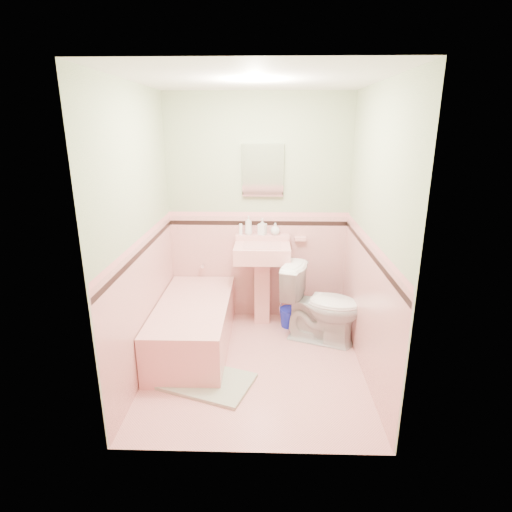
{
  "coord_description": "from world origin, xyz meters",
  "views": [
    {
      "loc": [
        0.11,
        -3.42,
        2.17
      ],
      "look_at": [
        0.0,
        0.25,
        1.0
      ],
      "focal_mm": 29.04,
      "sensor_mm": 36.0,
      "label": 1
    }
  ],
  "objects_px": {
    "bathtub": "(194,326)",
    "toilet": "(322,304)",
    "soap_bottle_left": "(249,225)",
    "shoe": "(188,377)",
    "soap_bottle_right": "(275,229)",
    "bucket": "(289,317)",
    "soap_bottle_mid": "(262,227)",
    "medicine_cabinet": "(263,170)",
    "sink": "(262,285)"
  },
  "relations": [
    {
      "from": "sink",
      "to": "soap_bottle_left",
      "type": "xyz_separation_m",
      "value": [
        -0.16,
        0.18,
        0.64
      ]
    },
    {
      "from": "soap_bottle_right",
      "to": "bucket",
      "type": "bearing_deg",
      "value": -55.37
    },
    {
      "from": "bucket",
      "to": "soap_bottle_right",
      "type": "bearing_deg",
      "value": 124.63
    },
    {
      "from": "soap_bottle_mid",
      "to": "toilet",
      "type": "bearing_deg",
      "value": -40.93
    },
    {
      "from": "sink",
      "to": "soap_bottle_right",
      "type": "height_order",
      "value": "soap_bottle_right"
    },
    {
      "from": "sink",
      "to": "bucket",
      "type": "xyz_separation_m",
      "value": [
        0.3,
        -0.06,
        -0.36
      ]
    },
    {
      "from": "soap_bottle_mid",
      "to": "medicine_cabinet",
      "type": "bearing_deg",
      "value": 82.2
    },
    {
      "from": "bucket",
      "to": "shoe",
      "type": "relative_size",
      "value": 1.53
    },
    {
      "from": "bathtub",
      "to": "sink",
      "type": "relative_size",
      "value": 1.6
    },
    {
      "from": "soap_bottle_mid",
      "to": "toilet",
      "type": "distance_m",
      "value": 1.07
    },
    {
      "from": "medicine_cabinet",
      "to": "shoe",
      "type": "relative_size",
      "value": 3.93
    },
    {
      "from": "bathtub",
      "to": "toilet",
      "type": "bearing_deg",
      "value": 7.43
    },
    {
      "from": "soap_bottle_left",
      "to": "soap_bottle_mid",
      "type": "relative_size",
      "value": 1.16
    },
    {
      "from": "soap_bottle_left",
      "to": "bucket",
      "type": "relative_size",
      "value": 0.97
    },
    {
      "from": "bathtub",
      "to": "soap_bottle_mid",
      "type": "height_order",
      "value": "soap_bottle_mid"
    },
    {
      "from": "toilet",
      "to": "bathtub",
      "type": "bearing_deg",
      "value": 117.63
    },
    {
      "from": "sink",
      "to": "soap_bottle_right",
      "type": "xyz_separation_m",
      "value": [
        0.14,
        0.18,
        0.6
      ]
    },
    {
      "from": "bathtub",
      "to": "toilet",
      "type": "xyz_separation_m",
      "value": [
        1.3,
        0.17,
        0.18
      ]
    },
    {
      "from": "medicine_cabinet",
      "to": "bucket",
      "type": "height_order",
      "value": "medicine_cabinet"
    },
    {
      "from": "soap_bottle_mid",
      "to": "bucket",
      "type": "bearing_deg",
      "value": -37.82
    },
    {
      "from": "soap_bottle_left",
      "to": "toilet",
      "type": "height_order",
      "value": "soap_bottle_left"
    },
    {
      "from": "soap_bottle_mid",
      "to": "shoe",
      "type": "height_order",
      "value": "soap_bottle_mid"
    },
    {
      "from": "soap_bottle_left",
      "to": "soap_bottle_mid",
      "type": "xyz_separation_m",
      "value": [
        0.15,
        0.0,
        -0.01
      ]
    },
    {
      "from": "soap_bottle_left",
      "to": "soap_bottle_right",
      "type": "relative_size",
      "value": 1.57
    },
    {
      "from": "bathtub",
      "to": "soap_bottle_left",
      "type": "distance_m",
      "value": 1.25
    },
    {
      "from": "soap_bottle_right",
      "to": "toilet",
      "type": "height_order",
      "value": "soap_bottle_right"
    },
    {
      "from": "sink",
      "to": "medicine_cabinet",
      "type": "xyz_separation_m",
      "value": [
        0.0,
        0.21,
        1.23
      ]
    },
    {
      "from": "bathtub",
      "to": "shoe",
      "type": "xyz_separation_m",
      "value": [
        0.05,
        -0.63,
        -0.17
      ]
    },
    {
      "from": "medicine_cabinet",
      "to": "shoe",
      "type": "height_order",
      "value": "medicine_cabinet"
    },
    {
      "from": "soap_bottle_mid",
      "to": "shoe",
      "type": "distance_m",
      "value": 1.8
    },
    {
      "from": "soap_bottle_right",
      "to": "medicine_cabinet",
      "type": "bearing_deg",
      "value": 167.83
    },
    {
      "from": "soap_bottle_right",
      "to": "soap_bottle_left",
      "type": "bearing_deg",
      "value": 180.0
    },
    {
      "from": "toilet",
      "to": "sink",
      "type": "bearing_deg",
      "value": 79.99
    },
    {
      "from": "soap_bottle_right",
      "to": "toilet",
      "type": "xyz_separation_m",
      "value": [
        0.48,
        -0.54,
        -0.66
      ]
    },
    {
      "from": "toilet",
      "to": "shoe",
      "type": "bearing_deg",
      "value": 143.0
    },
    {
      "from": "bathtub",
      "to": "sink",
      "type": "height_order",
      "value": "sink"
    },
    {
      "from": "soap_bottle_mid",
      "to": "bucket",
      "type": "xyz_separation_m",
      "value": [
        0.31,
        -0.24,
        -0.98
      ]
    },
    {
      "from": "bathtub",
      "to": "sink",
      "type": "distance_m",
      "value": 0.9
    },
    {
      "from": "toilet",
      "to": "shoe",
      "type": "relative_size",
      "value": 5.76
    },
    {
      "from": "sink",
      "to": "soap_bottle_mid",
      "type": "height_order",
      "value": "soap_bottle_mid"
    },
    {
      "from": "soap_bottle_mid",
      "to": "soap_bottle_right",
      "type": "distance_m",
      "value": 0.15
    },
    {
      "from": "bucket",
      "to": "shoe",
      "type": "bearing_deg",
      "value": -130.14
    },
    {
      "from": "soap_bottle_right",
      "to": "bucket",
      "type": "height_order",
      "value": "soap_bottle_right"
    },
    {
      "from": "soap_bottle_mid",
      "to": "soap_bottle_right",
      "type": "xyz_separation_m",
      "value": [
        0.14,
        0.0,
        -0.02
      ]
    },
    {
      "from": "sink",
      "to": "soap_bottle_mid",
      "type": "distance_m",
      "value": 0.65
    },
    {
      "from": "shoe",
      "to": "bucket",
      "type": "bearing_deg",
      "value": 62.96
    },
    {
      "from": "bathtub",
      "to": "bucket",
      "type": "relative_size",
      "value": 6.99
    },
    {
      "from": "soap_bottle_left",
      "to": "shoe",
      "type": "bearing_deg",
      "value": -109.3
    },
    {
      "from": "soap_bottle_mid",
      "to": "shoe",
      "type": "relative_size",
      "value": 1.28
    },
    {
      "from": "bathtub",
      "to": "soap_bottle_mid",
      "type": "bearing_deg",
      "value": 46.41
    }
  ]
}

